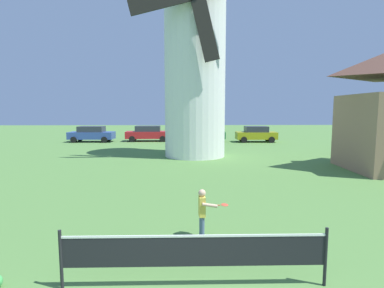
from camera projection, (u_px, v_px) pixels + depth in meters
The scene contains 7 objects.
windmill at pixel (195, 57), 20.32m from camera, with size 8.05×4.82×14.05m.
tennis_net at pixel (195, 251), 5.43m from camera, with size 4.83×0.06×1.10m.
player_far at pixel (203, 211), 7.54m from camera, with size 0.74×0.46×1.25m.
parked_car_blue at pixel (92, 134), 30.09m from camera, with size 4.41×1.96×1.56m.
parked_car_red at pixel (148, 133), 30.81m from camera, with size 4.48×1.98×1.56m.
parked_car_green at pixel (202, 134), 30.32m from camera, with size 4.55×2.02×1.56m.
parked_car_mustard at pixel (256, 134), 30.03m from camera, with size 3.98×1.94×1.56m.
Camera 1 is at (0.13, -2.80, 3.21)m, focal length 28.32 mm.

